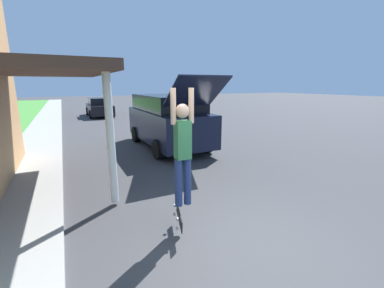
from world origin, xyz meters
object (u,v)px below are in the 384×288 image
suv_parked (168,120)px  skateboard (179,216)px  skateboarder (183,147)px  car_down_street (99,107)px

suv_parked → skateboard: (-2.18, -6.08, -0.82)m
skateboarder → skateboard: size_ratio=2.68×
suv_parked → skateboard: size_ratio=7.51×
suv_parked → skateboarder: size_ratio=2.80×
suv_parked → car_down_street: bearing=95.3°
skateboard → suv_parked: bearing=70.3°
car_down_street → skateboarder: size_ratio=2.16×
suv_parked → skateboard: bearing=-109.7°
skateboarder → suv_parked: bearing=71.1°
skateboarder → skateboard: 1.21m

